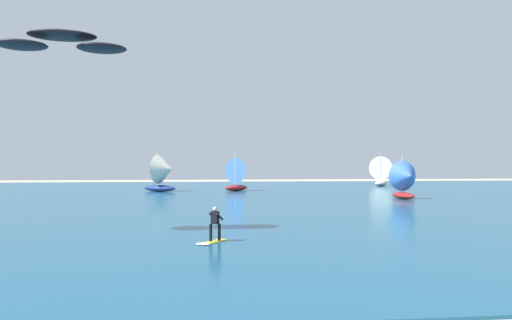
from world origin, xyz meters
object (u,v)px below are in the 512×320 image
(kitesurfer, at_px, (213,230))
(sailboat_trailing, at_px, (382,171))
(sailboat_outermost, at_px, (239,174))
(sailboat_far_right, at_px, (406,179))
(kite, at_px, (62,42))
(sailboat_near_shore, at_px, (164,172))

(kitesurfer, xyz_separation_m, sailboat_trailing, (29.67, 56.43, 1.94))
(sailboat_outermost, bearing_deg, sailboat_far_right, -48.51)
(sailboat_outermost, bearing_deg, kitesurfer, -95.95)
(kite, distance_m, sailboat_outermost, 43.82)
(sailboat_outermost, bearing_deg, sailboat_trailing, 26.46)
(kitesurfer, distance_m, sailboat_outermost, 44.21)
(sailboat_trailing, height_order, sailboat_near_shore, sailboat_near_shore)
(kitesurfer, relative_size, kite, 0.29)
(sailboat_outermost, distance_m, sailboat_near_shore, 10.21)
(sailboat_outermost, bearing_deg, sailboat_near_shore, -170.47)
(sailboat_near_shore, bearing_deg, kitesurfer, -82.60)
(kite, xyz_separation_m, sailboat_near_shore, (2.06, 39.74, -7.30))
(sailboat_trailing, bearing_deg, sailboat_far_right, -106.39)
(sailboat_trailing, bearing_deg, sailboat_outermost, -153.54)
(kite, relative_size, sailboat_near_shore, 1.16)
(sailboat_far_right, bearing_deg, sailboat_near_shore, 147.76)
(sailboat_trailing, xyz_separation_m, sailboat_near_shore, (-35.16, -14.18, 0.02))
(sailboat_near_shore, bearing_deg, sailboat_outermost, 9.53)
(kitesurfer, height_order, sailboat_trailing, sailboat_trailing)
(kite, distance_m, sailboat_far_right, 37.37)
(sailboat_outermost, relative_size, sailboat_near_shore, 0.91)
(sailboat_far_right, bearing_deg, sailboat_trailing, 73.61)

